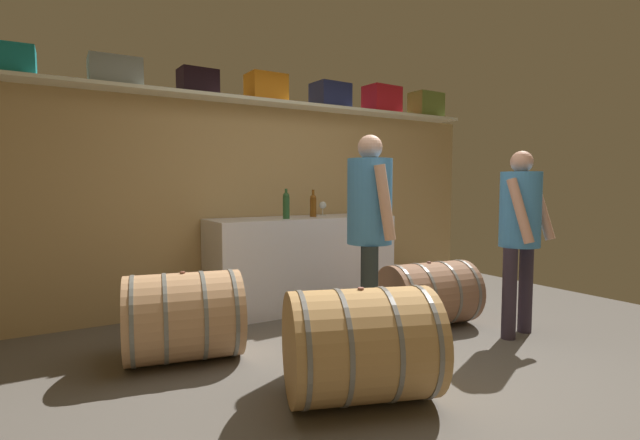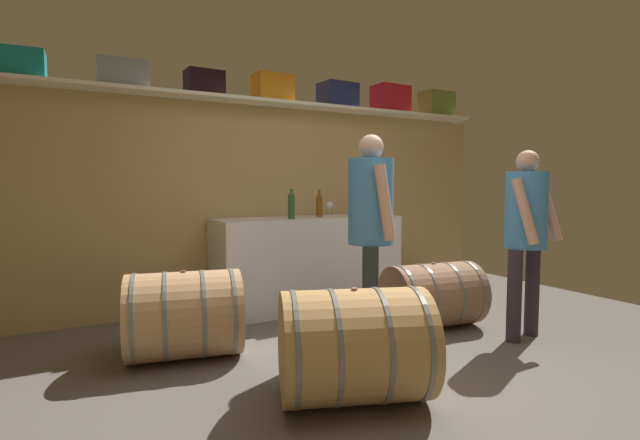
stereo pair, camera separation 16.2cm
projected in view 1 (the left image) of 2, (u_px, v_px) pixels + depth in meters
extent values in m
cube|color=#5F5951|center=(350.00, 348.00, 3.69)|extent=(6.78, 7.62, 0.02)
cube|color=tan|center=(263.00, 206.00, 5.03)|extent=(5.58, 0.10, 2.10)
cube|color=silver|center=(268.00, 103.00, 4.83)|extent=(5.13, 0.40, 0.03)
cube|color=teal|center=(9.00, 61.00, 3.67)|extent=(0.38, 0.30, 0.23)
cube|color=gray|center=(115.00, 72.00, 4.07)|extent=(0.43, 0.30, 0.24)
cube|color=black|center=(198.00, 82.00, 4.44)|extent=(0.36, 0.26, 0.24)
cube|color=orange|center=(266.00, 88.00, 4.80)|extent=(0.39, 0.29, 0.28)
cube|color=navy|center=(330.00, 96.00, 5.21)|extent=(0.41, 0.32, 0.27)
cube|color=red|center=(382.00, 100.00, 5.58)|extent=(0.43, 0.31, 0.31)
cube|color=olive|center=(426.00, 105.00, 5.94)|extent=(0.42, 0.28, 0.31)
cube|color=white|center=(302.00, 262.00, 4.89)|extent=(1.95, 0.64, 0.94)
cylinder|color=#29562C|center=(286.00, 208.00, 4.62)|extent=(0.07, 0.07, 0.22)
sphere|color=#29562C|center=(286.00, 196.00, 4.61)|extent=(0.06, 0.06, 0.06)
cylinder|color=#29562C|center=(286.00, 192.00, 4.61)|extent=(0.03, 0.03, 0.06)
cylinder|color=brown|center=(313.00, 208.00, 4.92)|extent=(0.07, 0.07, 0.19)
sphere|color=brown|center=(313.00, 198.00, 4.92)|extent=(0.06, 0.06, 0.06)
cylinder|color=brown|center=(313.00, 193.00, 4.91)|extent=(0.03, 0.03, 0.08)
cylinder|color=white|center=(323.00, 215.00, 5.19)|extent=(0.08, 0.08, 0.00)
cylinder|color=white|center=(323.00, 211.00, 5.18)|extent=(0.01, 0.01, 0.08)
sphere|color=white|center=(323.00, 205.00, 5.18)|extent=(0.08, 0.08, 0.08)
sphere|color=maroon|center=(323.00, 206.00, 5.18)|extent=(0.05, 0.05, 0.05)
cylinder|color=tan|center=(360.00, 345.00, 2.75)|extent=(1.03, 0.91, 0.66)
cylinder|color=slate|center=(300.00, 349.00, 2.68)|extent=(0.25, 0.64, 0.67)
cylinder|color=slate|center=(338.00, 346.00, 2.72)|extent=(0.25, 0.64, 0.67)
cylinder|color=slate|center=(383.00, 343.00, 2.78)|extent=(0.25, 0.64, 0.67)
cylinder|color=slate|center=(418.00, 341.00, 2.82)|extent=(0.25, 0.64, 0.67)
cylinder|color=#95584C|center=(361.00, 289.00, 2.72)|extent=(0.04, 0.04, 0.01)
cylinder|color=#94664A|center=(429.00, 294.00, 4.23)|extent=(0.88, 0.66, 0.57)
cylinder|color=slate|center=(396.00, 298.00, 4.09)|extent=(0.10, 0.58, 0.58)
cylinder|color=slate|center=(417.00, 295.00, 4.18)|extent=(0.10, 0.58, 0.58)
cylinder|color=slate|center=(440.00, 293.00, 4.28)|extent=(0.10, 0.58, 0.58)
cylinder|color=slate|center=(459.00, 291.00, 4.37)|extent=(0.10, 0.58, 0.58)
cylinder|color=#84544D|center=(429.00, 262.00, 4.21)|extent=(0.04, 0.04, 0.01)
cylinder|color=tan|center=(184.00, 316.00, 3.39)|extent=(0.92, 0.78, 0.63)
cylinder|color=slate|center=(133.00, 321.00, 3.28)|extent=(0.15, 0.64, 0.64)
cylinder|color=slate|center=(165.00, 318.00, 3.35)|extent=(0.15, 0.64, 0.64)
cylinder|color=slate|center=(202.00, 315.00, 3.44)|extent=(0.15, 0.64, 0.64)
cylinder|color=slate|center=(231.00, 312.00, 3.51)|extent=(0.15, 0.64, 0.64)
cylinder|color=brown|center=(183.00, 273.00, 3.37)|extent=(0.04, 0.04, 0.01)
cylinder|color=#273133|center=(370.00, 299.00, 3.58)|extent=(0.12, 0.12, 0.81)
cylinder|color=#273133|center=(368.00, 290.00, 3.88)|extent=(0.12, 0.12, 0.81)
cylinder|color=#4388CA|center=(370.00, 201.00, 3.67)|extent=(0.35, 0.35, 0.67)
sphere|color=tan|center=(370.00, 147.00, 3.64)|extent=(0.19, 0.19, 0.19)
cylinder|color=tan|center=(385.00, 202.00, 3.47)|extent=(0.19, 0.17, 0.57)
cylinder|color=tan|center=(381.00, 201.00, 3.87)|extent=(0.19, 0.16, 0.57)
cylinder|color=#322835|center=(509.00, 294.00, 3.86)|extent=(0.12, 0.12, 0.76)
cylinder|color=#322835|center=(526.00, 289.00, 4.04)|extent=(0.12, 0.12, 0.76)
cylinder|color=#448CCB|center=(520.00, 209.00, 3.90)|extent=(0.33, 0.33, 0.63)
sphere|color=tan|center=(522.00, 162.00, 3.87)|extent=(0.18, 0.18, 0.18)
cylinder|color=tan|center=(520.00, 211.00, 3.71)|extent=(0.12, 0.25, 0.53)
cylinder|color=tan|center=(542.00, 209.00, 3.95)|extent=(0.12, 0.25, 0.53)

